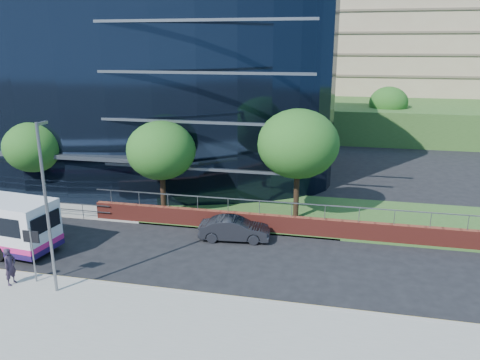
% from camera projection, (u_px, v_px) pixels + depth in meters
% --- Properties ---
extents(far_forecourt, '(50.00, 8.00, 0.10)m').
position_uv_depth(far_forecourt, '(19.00, 193.00, 36.97)').
color(far_forecourt, gray).
rests_on(far_forecourt, ground).
extents(grass_verge, '(36.00, 8.00, 0.12)m').
position_uv_depth(grass_verge, '(419.00, 223.00, 30.73)').
color(grass_verge, '#2D511E').
rests_on(grass_verge, ground).
extents(glass_office, '(44.00, 23.10, 16.00)m').
position_uv_depth(glass_office, '(96.00, 82.00, 43.59)').
color(glass_office, black).
rests_on(glass_office, ground).
extents(retaining_wall, '(34.00, 0.40, 2.11)m').
position_uv_depth(retaining_wall, '(358.00, 231.00, 27.94)').
color(retaining_wall, maroon).
rests_on(retaining_wall, ground).
extents(apartment_block, '(60.00, 42.00, 30.00)m').
position_uv_depth(apartment_block, '(439.00, 46.00, 69.34)').
color(apartment_block, '#2D511E').
rests_on(apartment_block, ground).
extents(street_sign, '(0.85, 0.09, 2.80)m').
position_uv_depth(street_sign, '(32.00, 244.00, 22.40)').
color(street_sign, slate).
rests_on(street_sign, pavement_near).
extents(tree_far_b, '(4.29, 4.29, 6.05)m').
position_uv_depth(tree_far_b, '(34.00, 147.00, 33.79)').
color(tree_far_b, black).
rests_on(tree_far_b, ground).
extents(tree_far_c, '(4.62, 4.62, 6.51)m').
position_uv_depth(tree_far_c, '(161.00, 151.00, 31.15)').
color(tree_far_c, black).
rests_on(tree_far_c, ground).
extents(tree_far_d, '(5.28, 5.28, 7.44)m').
position_uv_depth(tree_far_d, '(298.00, 144.00, 30.03)').
color(tree_far_d, black).
rests_on(tree_far_d, ground).
extents(tree_dist_e, '(4.62, 4.62, 6.51)m').
position_uv_depth(tree_dist_e, '(389.00, 103.00, 56.69)').
color(tree_dist_e, black).
rests_on(tree_dist_e, ground).
extents(streetlight_east, '(0.15, 0.77, 8.00)m').
position_uv_depth(streetlight_east, '(47.00, 205.00, 20.90)').
color(streetlight_east, slate).
rests_on(streetlight_east, pavement_near).
extents(parked_car, '(4.36, 1.92, 1.39)m').
position_uv_depth(parked_car, '(235.00, 229.00, 28.01)').
color(parked_car, black).
rests_on(parked_car, ground).
extents(pedestrian, '(0.50, 0.71, 1.85)m').
position_uv_depth(pedestrian, '(10.00, 266.00, 22.44)').
color(pedestrian, '#2B2031').
rests_on(pedestrian, pavement_near).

